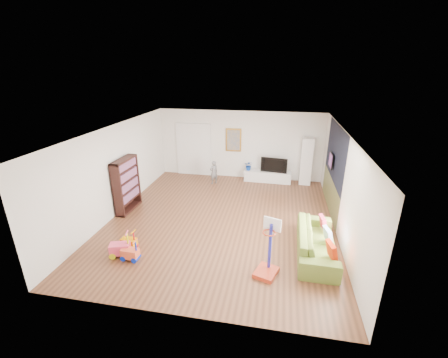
% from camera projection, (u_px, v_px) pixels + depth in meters
% --- Properties ---
extents(floor, '(6.50, 7.50, 0.00)m').
position_uv_depth(floor, '(221.00, 220.00, 8.95)').
color(floor, brown).
rests_on(floor, ground).
extents(ceiling, '(6.50, 7.50, 0.00)m').
position_uv_depth(ceiling, '(221.00, 130.00, 7.99)').
color(ceiling, white).
rests_on(ceiling, ground).
extents(wall_back, '(6.50, 0.00, 2.70)m').
position_uv_depth(wall_back, '(240.00, 145.00, 11.91)').
color(wall_back, silver).
rests_on(wall_back, ground).
extents(wall_front, '(6.50, 0.00, 2.70)m').
position_uv_depth(wall_front, '(178.00, 254.00, 5.03)').
color(wall_front, white).
rests_on(wall_front, ground).
extents(wall_left, '(0.00, 7.50, 2.70)m').
position_uv_depth(wall_left, '(116.00, 170.00, 9.04)').
color(wall_left, white).
rests_on(wall_left, ground).
extents(wall_right, '(0.00, 7.50, 2.70)m').
position_uv_depth(wall_right, '(342.00, 185.00, 7.90)').
color(wall_right, silver).
rests_on(wall_right, ground).
extents(navy_accent, '(0.01, 3.20, 1.70)m').
position_uv_depth(navy_accent, '(336.00, 153.00, 9.01)').
color(navy_accent, black).
rests_on(navy_accent, wall_right).
extents(olive_wainscot, '(0.01, 3.20, 1.00)m').
position_uv_depth(olive_wainscot, '(330.00, 194.00, 9.49)').
color(olive_wainscot, brown).
rests_on(olive_wainscot, wall_right).
extents(doorway, '(1.45, 0.06, 2.10)m').
position_uv_depth(doorway, '(194.00, 150.00, 12.32)').
color(doorway, white).
rests_on(doorway, ground).
extents(painting_back, '(0.62, 0.06, 0.92)m').
position_uv_depth(painting_back, '(234.00, 140.00, 11.85)').
color(painting_back, gold).
rests_on(painting_back, wall_back).
extents(artwork_right, '(0.04, 0.56, 0.46)m').
position_uv_depth(artwork_right, '(331.00, 160.00, 9.31)').
color(artwork_right, '#7F3F8C').
rests_on(artwork_right, wall_right).
extents(media_console, '(1.83, 0.51, 0.42)m').
position_uv_depth(media_console, '(268.00, 176.00, 11.83)').
color(media_console, white).
rests_on(media_console, ground).
extents(tall_cabinet, '(0.44, 0.44, 1.81)m').
position_uv_depth(tall_cabinet, '(306.00, 161.00, 11.37)').
color(tall_cabinet, white).
rests_on(tall_cabinet, ground).
extents(bookshelf, '(0.32, 1.16, 1.68)m').
position_uv_depth(bookshelf, '(127.00, 185.00, 9.30)').
color(bookshelf, black).
rests_on(bookshelf, ground).
extents(sofa, '(0.95, 2.28, 0.66)m').
position_uv_depth(sofa, '(317.00, 242.00, 7.23)').
color(sofa, olive).
rests_on(sofa, ground).
extents(basketball_hoop, '(0.60, 0.67, 1.31)m').
position_uv_depth(basketball_hoop, '(267.00, 249.00, 6.38)').
color(basketball_hoop, '#B4341B').
rests_on(basketball_hoop, ground).
extents(ride_on_yellow, '(0.40, 0.28, 0.50)m').
position_uv_depth(ride_on_yellow, '(129.00, 239.00, 7.48)').
color(ride_on_yellow, orange).
rests_on(ride_on_yellow, ground).
extents(ride_on_orange, '(0.41, 0.27, 0.53)m').
position_uv_depth(ride_on_orange, '(130.00, 250.00, 7.02)').
color(ride_on_orange, '#EC5934').
rests_on(ride_on_orange, ground).
extents(ride_on_pink, '(0.53, 0.42, 0.62)m').
position_uv_depth(ride_on_pink, '(119.00, 245.00, 7.15)').
color(ride_on_pink, '#F8456B').
rests_on(ride_on_pink, ground).
extents(child, '(0.39, 0.39, 0.91)m').
position_uv_depth(child, '(214.00, 172.00, 11.53)').
color(child, slate).
rests_on(child, ground).
extents(tv, '(1.02, 0.26, 0.58)m').
position_uv_depth(tv, '(274.00, 164.00, 11.61)').
color(tv, black).
rests_on(tv, media_console).
extents(vase_plant, '(0.38, 0.34, 0.37)m').
position_uv_depth(vase_plant, '(249.00, 166.00, 11.81)').
color(vase_plant, '#0D3997').
rests_on(vase_plant, media_console).
extents(pillow_left, '(0.19, 0.41, 0.39)m').
position_uv_depth(pillow_left, '(332.00, 251.00, 6.55)').
color(pillow_left, red).
rests_on(pillow_left, sofa).
extents(pillow_center, '(0.18, 0.38, 0.36)m').
position_uv_depth(pillow_center, '(328.00, 235.00, 7.15)').
color(pillow_center, white).
rests_on(pillow_center, sofa).
extents(pillow_right, '(0.15, 0.37, 0.36)m').
position_uv_depth(pillow_right, '(323.00, 223.00, 7.72)').
color(pillow_right, '#B12440').
rests_on(pillow_right, sofa).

